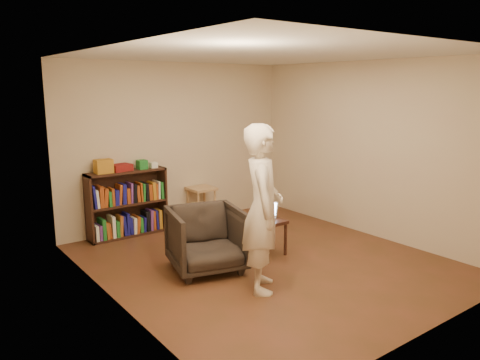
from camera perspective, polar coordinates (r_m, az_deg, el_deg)
floor at (r=6.15m, az=3.17°, el=-9.87°), size 4.50×4.50×0.00m
ceiling at (r=5.75m, az=3.46°, el=15.07°), size 4.50×4.50×0.00m
wall_back at (r=7.65m, az=-7.63°, el=4.31°), size 4.00×0.00×4.00m
wall_left at (r=4.79m, az=-15.33°, el=-0.20°), size 0.00×4.50×4.50m
wall_right at (r=7.25m, az=15.52°, el=3.61°), size 0.00×4.50×4.50m
bookshelf at (r=7.25m, az=-13.59°, el=-3.23°), size 1.20×0.30×1.00m
box_yellow at (r=6.98m, az=-16.30°, el=1.62°), size 0.24×0.18×0.20m
red_cloth at (r=7.11m, az=-14.33°, el=1.47°), size 0.33×0.27×0.10m
box_green at (r=7.20m, az=-11.86°, el=1.86°), size 0.14×0.14×0.14m
box_white at (r=7.27m, az=-10.52°, el=1.80°), size 0.11×0.11×0.08m
stool at (r=7.76m, az=-4.73°, el=-1.72°), size 0.41×0.41×0.59m
armchair at (r=5.76m, az=-4.12°, el=-7.23°), size 1.03×1.05×0.79m
side_table at (r=6.28m, az=2.96°, el=-5.56°), size 0.47×0.47×0.48m
laptop at (r=6.32m, az=3.06°, el=-4.19°), size 0.39×0.40×0.22m
person at (r=5.08m, az=2.77°, el=-3.51°), size 0.75×0.80×1.85m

